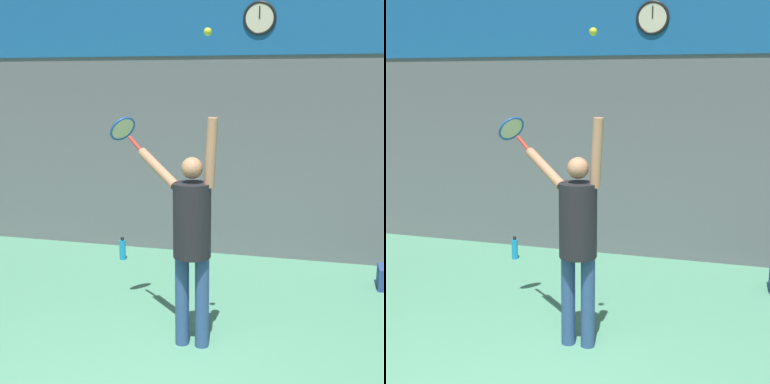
# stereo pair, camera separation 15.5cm
# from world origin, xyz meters

# --- Properties ---
(back_wall) EXTENTS (18.00, 0.10, 5.00)m
(back_wall) POSITION_xyz_m (0.00, 4.64, 2.50)
(back_wall) COLOR slate
(back_wall) RESTS_ON ground_plane
(sponsor_banner) EXTENTS (7.97, 0.02, 0.92)m
(sponsor_banner) POSITION_xyz_m (0.00, 4.58, 3.21)
(sponsor_banner) COLOR #195B9E
(scoreboard_clock) EXTENTS (0.43, 0.04, 0.43)m
(scoreboard_clock) POSITION_xyz_m (0.26, 4.56, 3.21)
(scoreboard_clock) COLOR beige
(tennis_player) EXTENTS (0.88, 0.57, 2.12)m
(tennis_player) POSITION_xyz_m (0.04, 1.88, 1.09)
(tennis_player) COLOR #2D4C7F
(tennis_player) RESTS_ON ground_plane
(tennis_racket) EXTENTS (0.42, 0.35, 0.34)m
(tennis_racket) POSITION_xyz_m (-0.78, 2.38, 1.94)
(tennis_racket) COLOR red
(tennis_ball) EXTENTS (0.07, 0.07, 0.07)m
(tennis_ball) POSITION_xyz_m (0.20, 1.77, 2.80)
(tennis_ball) COLOR #CCDB2D
(water_bottle) EXTENTS (0.09, 0.09, 0.32)m
(water_bottle) POSITION_xyz_m (-1.49, 4.01, 0.14)
(water_bottle) COLOR #198CCC
(water_bottle) RESTS_ON ground_plane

